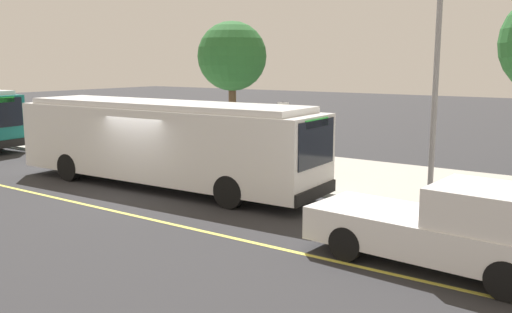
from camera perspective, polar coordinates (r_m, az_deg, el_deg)
ground_plane at (r=19.00m, az=-11.63°, el=-3.55°), size 120.00×120.00×0.00m
sidewalk_curb at (r=23.40m, az=-0.90°, el=-0.69°), size 44.00×6.40×0.15m
lane_stripe_center at (r=17.62m, az=-16.86°, el=-4.80°), size 36.00×0.14×0.01m
transit_bus_main at (r=19.37m, az=-9.54°, el=1.64°), size 11.95×3.03×2.95m
pickup_truck at (r=12.30m, az=19.02°, el=-7.03°), size 5.52×2.34×1.85m
bus_shelter at (r=22.00m, az=1.14°, el=3.50°), size 2.90×1.60×2.48m
waiting_bench at (r=22.05m, az=2.11°, el=0.14°), size 1.60×0.48×0.95m
route_sign_post at (r=19.08m, az=2.81°, el=2.66°), size 0.44×0.08×2.80m
pedestrian_commuter at (r=21.38m, az=-2.60°, el=1.15°), size 0.24×0.40×1.69m
street_tree_upstreet at (r=26.49m, az=-2.47°, el=10.19°), size 3.25×3.25×6.03m
utility_pole at (r=16.68m, az=17.90°, el=6.01°), size 0.16×0.16×6.40m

